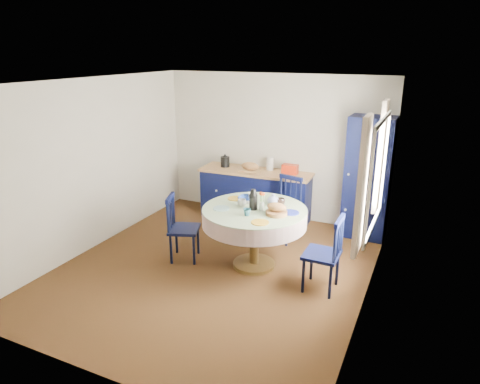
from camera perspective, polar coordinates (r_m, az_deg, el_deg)
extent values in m
plane|color=black|center=(6.00, -3.42, -10.12)|extent=(4.50, 4.50, 0.00)
plane|color=white|center=(5.28, -3.95, 14.45)|extent=(4.50, 4.50, 0.00)
cube|color=silver|center=(7.50, 4.54, 5.98)|extent=(4.00, 0.02, 2.50)
cube|color=silver|center=(6.66, -19.02, 3.42)|extent=(0.02, 4.50, 2.50)
cube|color=silver|center=(4.93, 17.30, -1.55)|extent=(0.02, 4.50, 2.50)
plane|color=white|center=(5.14, 18.00, 2.13)|extent=(0.00, 1.20, 1.20)
cube|color=beige|center=(4.47, 15.92, 0.59)|extent=(0.05, 0.34, 1.45)
cube|color=beige|center=(5.81, 18.22, 4.44)|extent=(0.05, 0.34, 1.45)
cube|color=black|center=(7.54, 2.10, -0.49)|extent=(1.92, 0.65, 0.84)
cube|color=tan|center=(7.41, 2.14, 2.71)|extent=(1.98, 0.69, 0.04)
cube|color=#9E210C|center=(7.26, 6.72, 3.09)|extent=(0.27, 0.15, 0.16)
cube|color=tan|center=(7.38, 1.34, 2.90)|extent=(0.35, 0.25, 0.02)
ellipsoid|color=#B17044|center=(7.36, 1.35, 3.47)|extent=(0.31, 0.20, 0.13)
cylinder|color=silver|center=(7.44, 4.00, 3.80)|extent=(0.12, 0.12, 0.22)
cube|color=black|center=(6.95, 16.68, 1.78)|extent=(0.68, 0.49, 1.92)
cylinder|color=white|center=(6.72, 14.28, 2.30)|extent=(0.04, 0.02, 0.04)
cylinder|color=white|center=(6.90, 13.90, -2.31)|extent=(0.04, 0.02, 0.04)
cylinder|color=brown|center=(6.05, 1.86, -9.56)|extent=(0.58, 0.58, 0.05)
cylinder|color=brown|center=(5.87, 1.90, -6.16)|extent=(0.12, 0.12, 0.78)
cylinder|color=brown|center=(5.71, 1.94, -2.47)|extent=(1.34, 1.34, 0.03)
cylinder|color=white|center=(5.75, 1.93, -3.35)|extent=(1.40, 1.40, 0.22)
cylinder|color=silver|center=(5.71, 1.94, -2.27)|extent=(1.40, 1.40, 0.01)
cylinder|color=#7FAEAC|center=(5.69, -2.51, -2.20)|extent=(0.22, 0.22, 0.01)
cylinder|color=gold|center=(5.25, 2.68, -4.06)|extent=(0.22, 0.22, 0.01)
cylinder|color=navy|center=(5.59, 6.77, -2.73)|extent=(0.22, 0.22, 0.01)
cylinder|color=#81A463|center=(6.02, 4.68, -1.07)|extent=(0.22, 0.22, 0.01)
cylinder|color=gold|center=(6.06, -0.62, -0.87)|extent=(0.22, 0.22, 0.01)
cylinder|color=#94643B|center=(5.51, 4.89, -2.79)|extent=(0.28, 0.28, 0.05)
ellipsoid|color=#B17044|center=(5.48, 4.91, -2.01)|extent=(0.26, 0.16, 0.11)
cube|color=silver|center=(5.86, 1.44, -1.41)|extent=(0.10, 0.07, 0.04)
cylinder|color=black|center=(6.02, -6.17, -7.73)|extent=(0.04, 0.04, 0.43)
cylinder|color=black|center=(6.33, -5.60, -6.36)|extent=(0.04, 0.04, 0.43)
cylinder|color=black|center=(6.09, -9.19, -7.56)|extent=(0.04, 0.04, 0.43)
cylinder|color=black|center=(6.39, -8.48, -6.22)|extent=(0.04, 0.04, 0.43)
cube|color=black|center=(6.11, -7.45, -4.94)|extent=(0.53, 0.54, 0.04)
cylinder|color=black|center=(5.90, -9.61, -3.36)|extent=(0.04, 0.04, 0.49)
cylinder|color=black|center=(6.21, -8.87, -2.19)|extent=(0.04, 0.04, 0.49)
cube|color=black|center=(5.98, -9.34, -0.78)|extent=(0.17, 0.37, 0.06)
cylinder|color=black|center=(5.98, -9.42, -3.26)|extent=(0.02, 0.02, 0.40)
cylinder|color=black|center=(6.06, -9.22, -2.94)|extent=(0.02, 0.02, 0.40)
cylinder|color=black|center=(6.15, -9.03, -2.63)|extent=(0.02, 0.02, 0.40)
cylinder|color=black|center=(6.75, 3.64, -4.56)|extent=(0.04, 0.04, 0.46)
cylinder|color=black|center=(6.57, 6.25, -5.31)|extent=(0.04, 0.04, 0.46)
cylinder|color=black|center=(7.01, 5.23, -3.69)|extent=(0.04, 0.04, 0.46)
cylinder|color=black|center=(6.84, 7.78, -4.38)|extent=(0.04, 0.04, 0.46)
cube|color=black|center=(6.69, 5.79, -2.50)|extent=(0.54, 0.52, 0.04)
cylinder|color=black|center=(6.85, 5.45, 0.29)|extent=(0.04, 0.04, 0.51)
cylinder|color=black|center=(6.68, 8.06, -0.32)|extent=(0.04, 0.04, 0.51)
cube|color=black|center=(6.69, 6.81, 1.90)|extent=(0.40, 0.14, 0.06)
cylinder|color=black|center=(6.82, 6.05, -0.02)|extent=(0.02, 0.02, 0.43)
cylinder|color=black|center=(6.77, 6.73, -0.18)|extent=(0.02, 0.02, 0.43)
cylinder|color=black|center=(6.72, 7.43, -0.34)|extent=(0.02, 0.02, 0.43)
cylinder|color=black|center=(5.70, 9.51, -9.38)|extent=(0.04, 0.04, 0.45)
cylinder|color=black|center=(5.40, 8.43, -11.01)|extent=(0.04, 0.04, 0.45)
cylinder|color=black|center=(5.64, 12.82, -9.97)|extent=(0.04, 0.04, 0.45)
cylinder|color=black|center=(5.33, 11.93, -11.66)|extent=(0.04, 0.04, 0.45)
cube|color=black|center=(5.40, 10.83, -8.21)|extent=(0.42, 0.44, 0.04)
cylinder|color=black|center=(5.42, 13.41, -5.38)|extent=(0.04, 0.04, 0.50)
cylinder|color=black|center=(5.10, 12.53, -6.87)|extent=(0.04, 0.04, 0.50)
cube|color=black|center=(5.17, 13.17, -3.78)|extent=(0.05, 0.40, 0.06)
cylinder|color=black|center=(5.35, 13.20, -5.92)|extent=(0.02, 0.02, 0.42)
cylinder|color=black|center=(5.27, 12.97, -6.31)|extent=(0.02, 0.02, 0.42)
cylinder|color=black|center=(5.18, 12.73, -6.71)|extent=(0.02, 0.02, 0.42)
imported|color=silver|center=(5.79, 0.26, -1.41)|extent=(0.12, 0.12, 0.09)
imported|color=#255665|center=(5.45, 0.93, -2.71)|extent=(0.10, 0.10, 0.09)
imported|color=black|center=(5.83, 5.42, -1.31)|extent=(0.12, 0.12, 0.10)
imported|color=silver|center=(6.06, 1.50, -0.50)|extent=(0.10, 0.10, 0.09)
imported|color=navy|center=(5.99, 0.92, -0.88)|extent=(0.24, 0.24, 0.06)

